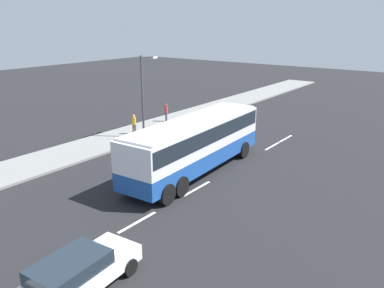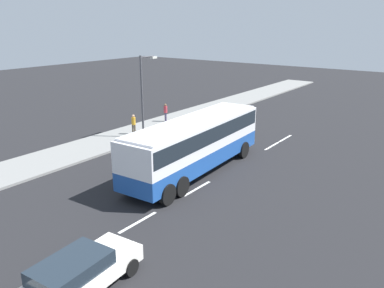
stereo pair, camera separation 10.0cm
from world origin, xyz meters
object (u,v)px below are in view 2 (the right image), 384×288
car_white_minivan (78,274)px  pedestrian_at_crossing (166,111)px  street_lamp (144,90)px  coach_bus (195,140)px  pedestrian_near_curb (134,123)px

car_white_minivan → pedestrian_at_crossing: pedestrian_at_crossing is taller
pedestrian_at_crossing → street_lamp: bearing=-93.2°
coach_bus → car_white_minivan: size_ratio=2.44×
pedestrian_at_crossing → street_lamp: (-4.64, -1.81, 2.70)m
pedestrian_near_curb → street_lamp: (0.05, -1.18, 2.72)m
coach_bus → pedestrian_at_crossing: bearing=45.7°
coach_bus → pedestrian_near_curb: (3.46, 8.56, -0.98)m
car_white_minivan → pedestrian_at_crossing: (19.41, 12.52, 0.32)m
coach_bus → street_lamp: street_lamp is taller
pedestrian_at_crossing → pedestrian_near_curb: bearing=-106.8°
pedestrian_near_curb → street_lamp: bearing=48.8°
car_white_minivan → street_lamp: bearing=31.8°
car_white_minivan → street_lamp: (14.77, 10.71, 3.02)m
coach_bus → street_lamp: size_ratio=1.82×
coach_bus → pedestrian_near_curb: bearing=65.3°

